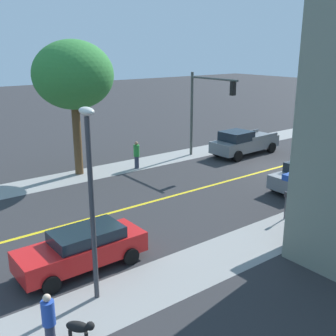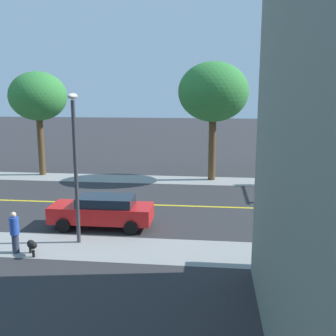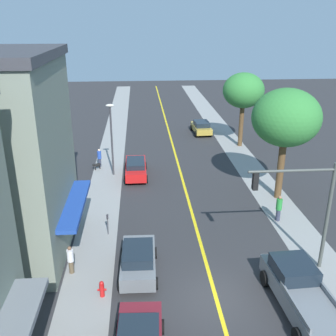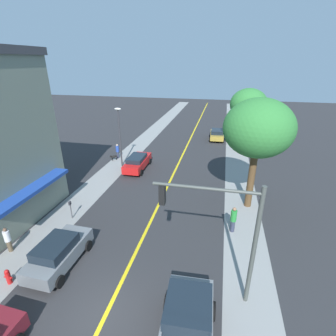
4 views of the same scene
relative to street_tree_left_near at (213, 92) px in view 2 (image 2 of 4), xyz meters
name	(u,v)px [view 2 (image 2 of 4)]	position (x,y,z in m)	size (l,w,h in m)	color
street_tree_left_near	(213,92)	(0.00, 0.00, 0.00)	(4.86, 4.86, 8.28)	brown
street_tree_right_corner	(38,97)	(0.28, 12.80, -0.33)	(4.20, 4.20, 7.68)	brown
parking_meter	(324,229)	(-12.52, -4.52, -5.26)	(0.12, 0.18, 1.38)	#4C4C51
street_lamp	(75,152)	(-12.74, 5.52, -2.30)	(0.70, 0.36, 6.23)	#38383D
red_sedan_left_curb	(102,211)	(-10.78, 5.02, -5.37)	(1.96, 4.74, 1.50)	red
pedestrian_blue_shirt	(15,231)	(-14.10, 7.63, -5.28)	(0.36, 0.36, 1.68)	#33384C
pedestrian_green_shirt	(265,171)	(-1.24, -3.59, -5.20)	(0.39, 0.39, 1.84)	#33384C
small_dog	(32,245)	(-14.30, 6.86, -5.74)	(0.78, 0.70, 0.64)	black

